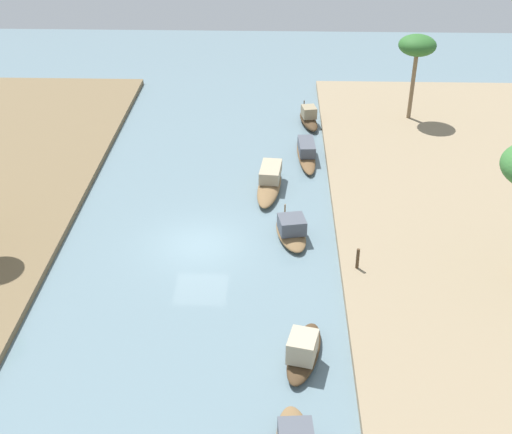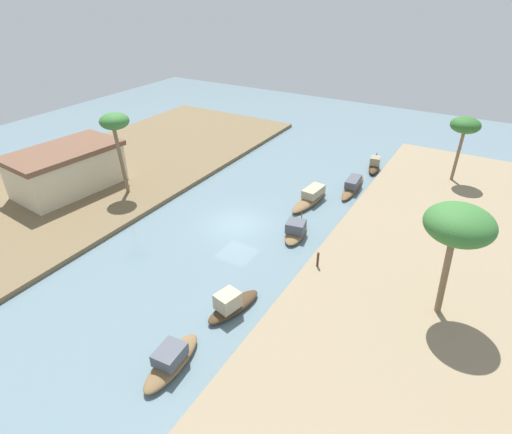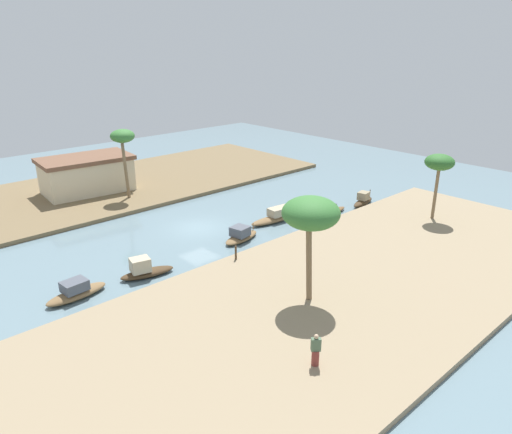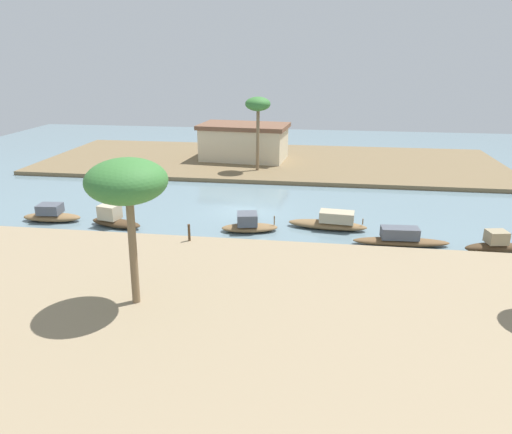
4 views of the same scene
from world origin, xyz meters
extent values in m
plane|color=slate|center=(0.00, 0.00, 0.00)|extent=(71.47, 71.47, 0.00)
ellipsoid|color=brown|center=(9.42, -5.19, 0.20)|extent=(5.26, 1.25, 0.41)
cube|color=#4C515B|center=(9.32, -5.19, 0.72)|extent=(2.05, 0.99, 0.62)
ellipsoid|color=#47331E|center=(14.19, -5.50, 0.27)|extent=(3.32, 1.48, 0.53)
cube|color=gray|center=(14.20, -5.50, 0.87)|extent=(1.15, 1.01, 0.68)
cylinder|color=#47331E|center=(15.58, -5.24, 0.78)|extent=(0.07, 0.07, 0.61)
ellipsoid|color=brown|center=(5.41, -3.14, 0.25)|extent=(4.80, 1.61, 0.49)
cube|color=tan|center=(5.95, -3.20, 0.81)|extent=(2.10, 1.21, 0.63)
cylinder|color=brown|center=(7.47, -3.35, 0.63)|extent=(0.07, 0.07, 0.36)
ellipsoid|color=#47331E|center=(-7.34, -4.58, 0.23)|extent=(3.56, 1.81, 0.46)
cube|color=tan|center=(-7.73, -4.49, 0.89)|extent=(1.36, 1.20, 0.86)
ellipsoid|color=brown|center=(0.85, -4.21, 0.21)|extent=(3.50, 1.85, 0.43)
cube|color=#4C515B|center=(0.71, -4.24, 0.77)|extent=(1.37, 1.38, 0.69)
cylinder|color=brown|center=(2.29, -3.93, 0.65)|extent=(0.07, 0.07, 0.54)
cylinder|color=#4C3823|center=(-2.05, -6.98, 0.81)|extent=(0.14, 0.14, 0.95)
cylinder|color=#7F6647|center=(14.76, -11.89, 2.44)|extent=(0.25, 0.28, 4.21)
ellipsoid|color=#2D6628|center=(14.76, -11.89, 5.01)|extent=(2.28, 2.28, 1.25)
camera|label=1|loc=(-25.93, -3.43, 17.01)|focal=47.64mm
camera|label=2|loc=(-20.77, -13.86, 15.10)|focal=29.16mm
camera|label=3|loc=(-21.07, -29.57, 14.21)|focal=34.37mm
camera|label=4|loc=(4.89, -29.97, 10.00)|focal=32.93mm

